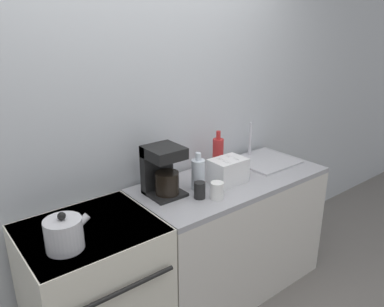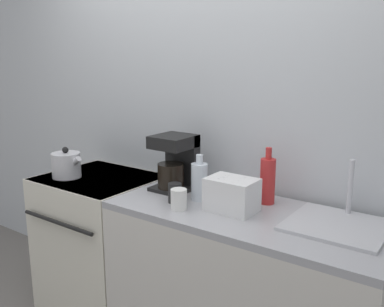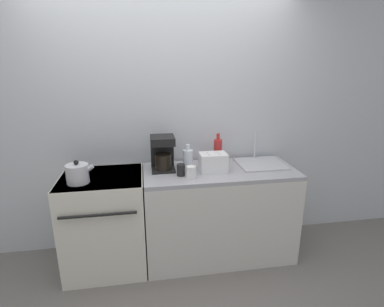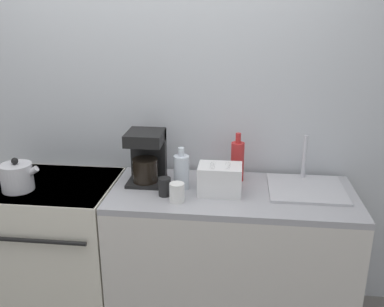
{
  "view_description": "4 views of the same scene",
  "coord_description": "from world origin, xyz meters",
  "px_view_note": "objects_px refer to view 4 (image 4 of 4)",
  "views": [
    {
      "loc": [
        -1.22,
        -1.39,
        1.93
      ],
      "look_at": [
        0.16,
        0.33,
        1.15
      ],
      "focal_mm": 35.0,
      "sensor_mm": 36.0,
      "label": 1
    },
    {
      "loc": [
        1.44,
        -1.47,
        1.65
      ],
      "look_at": [
        0.15,
        0.34,
        1.14
      ],
      "focal_mm": 40.0,
      "sensor_mm": 36.0,
      "label": 2
    },
    {
      "loc": [
        -0.18,
        -2.22,
        1.84
      ],
      "look_at": [
        0.24,
        0.31,
        1.06
      ],
      "focal_mm": 28.0,
      "sensor_mm": 36.0,
      "label": 3
    },
    {
      "loc": [
        0.53,
        -1.95,
        1.89
      ],
      "look_at": [
        0.26,
        0.38,
        1.09
      ],
      "focal_mm": 40.0,
      "sensor_mm": 36.0,
      "label": 4
    }
  ],
  "objects_px": {
    "toaster": "(220,179)",
    "cup_white": "(177,192)",
    "stove": "(62,247)",
    "kettle": "(17,177)",
    "coffee_maker": "(147,156)",
    "cup_black": "(165,187)",
    "bottle_red": "(237,161)",
    "bottle_clear": "(181,171)"
  },
  "relations": [
    {
      "from": "toaster",
      "to": "stove",
      "type": "bearing_deg",
      "value": 178.57
    },
    {
      "from": "stove",
      "to": "cup_white",
      "type": "xyz_separation_m",
      "value": [
        0.77,
        -0.16,
        0.49
      ]
    },
    {
      "from": "stove",
      "to": "cup_black",
      "type": "xyz_separation_m",
      "value": [
        0.69,
        -0.09,
        0.49
      ]
    },
    {
      "from": "bottle_clear",
      "to": "cup_white",
      "type": "height_order",
      "value": "bottle_clear"
    },
    {
      "from": "coffee_maker",
      "to": "cup_black",
      "type": "xyz_separation_m",
      "value": [
        0.14,
        -0.19,
        -0.11
      ]
    },
    {
      "from": "stove",
      "to": "kettle",
      "type": "distance_m",
      "value": 0.55
    },
    {
      "from": "stove",
      "to": "kettle",
      "type": "bearing_deg",
      "value": -145.01
    },
    {
      "from": "stove",
      "to": "cup_black",
      "type": "height_order",
      "value": "cup_black"
    },
    {
      "from": "bottle_clear",
      "to": "bottle_red",
      "type": "height_order",
      "value": "bottle_red"
    },
    {
      "from": "toaster",
      "to": "coffee_maker",
      "type": "distance_m",
      "value": 0.47
    },
    {
      "from": "bottle_clear",
      "to": "bottle_red",
      "type": "relative_size",
      "value": 0.83
    },
    {
      "from": "toaster",
      "to": "cup_black",
      "type": "xyz_separation_m",
      "value": [
        -0.3,
        -0.07,
        -0.03
      ]
    },
    {
      "from": "kettle",
      "to": "toaster",
      "type": "height_order",
      "value": "kettle"
    },
    {
      "from": "stove",
      "to": "kettle",
      "type": "height_order",
      "value": "kettle"
    },
    {
      "from": "coffee_maker",
      "to": "bottle_red",
      "type": "height_order",
      "value": "coffee_maker"
    },
    {
      "from": "bottle_clear",
      "to": "cup_white",
      "type": "distance_m",
      "value": 0.19
    },
    {
      "from": "kettle",
      "to": "bottle_clear",
      "type": "xyz_separation_m",
      "value": [
        0.93,
        0.13,
        0.02
      ]
    },
    {
      "from": "toaster",
      "to": "cup_white",
      "type": "bearing_deg",
      "value": -148.09
    },
    {
      "from": "kettle",
      "to": "cup_black",
      "type": "height_order",
      "value": "kettle"
    },
    {
      "from": "coffee_maker",
      "to": "cup_white",
      "type": "height_order",
      "value": "coffee_maker"
    },
    {
      "from": "stove",
      "to": "coffee_maker",
      "type": "bearing_deg",
      "value": 10.47
    },
    {
      "from": "bottle_red",
      "to": "cup_white",
      "type": "height_order",
      "value": "bottle_red"
    },
    {
      "from": "bottle_red",
      "to": "cup_white",
      "type": "bearing_deg",
      "value": -132.76
    },
    {
      "from": "stove",
      "to": "bottle_clear",
      "type": "bearing_deg",
      "value": 1.32
    },
    {
      "from": "cup_white",
      "to": "coffee_maker",
      "type": "bearing_deg",
      "value": 129.91
    },
    {
      "from": "toaster",
      "to": "cup_white",
      "type": "xyz_separation_m",
      "value": [
        -0.22,
        -0.14,
        -0.03
      ]
    },
    {
      "from": "cup_white",
      "to": "cup_black",
      "type": "xyz_separation_m",
      "value": [
        -0.08,
        0.07,
        -0.0
      ]
    },
    {
      "from": "bottle_red",
      "to": "cup_white",
      "type": "xyz_separation_m",
      "value": [
        -0.32,
        -0.34,
        -0.07
      ]
    },
    {
      "from": "bottle_red",
      "to": "kettle",
      "type": "bearing_deg",
      "value": -166.75
    },
    {
      "from": "bottle_clear",
      "to": "cup_black",
      "type": "height_order",
      "value": "bottle_clear"
    },
    {
      "from": "coffee_maker",
      "to": "cup_black",
      "type": "height_order",
      "value": "coffee_maker"
    },
    {
      "from": "cup_white",
      "to": "cup_black",
      "type": "height_order",
      "value": "cup_white"
    },
    {
      "from": "bottle_clear",
      "to": "toaster",
      "type": "bearing_deg",
      "value": -10.71
    },
    {
      "from": "toaster",
      "to": "bottle_red",
      "type": "xyz_separation_m",
      "value": [
        0.09,
        0.2,
        0.04
      ]
    },
    {
      "from": "kettle",
      "to": "coffee_maker",
      "type": "relative_size",
      "value": 0.71
    },
    {
      "from": "cup_black",
      "to": "kettle",
      "type": "bearing_deg",
      "value": -178.59
    },
    {
      "from": "kettle",
      "to": "cup_white",
      "type": "xyz_separation_m",
      "value": [
        0.93,
        -0.05,
        -0.03
      ]
    },
    {
      "from": "stove",
      "to": "toaster",
      "type": "height_order",
      "value": "toaster"
    },
    {
      "from": "toaster",
      "to": "bottle_clear",
      "type": "xyz_separation_m",
      "value": [
        -0.22,
        0.04,
        0.02
      ]
    },
    {
      "from": "kettle",
      "to": "toaster",
      "type": "relative_size",
      "value": 0.93
    },
    {
      "from": "stove",
      "to": "bottle_clear",
      "type": "distance_m",
      "value": 0.94
    },
    {
      "from": "toaster",
      "to": "coffee_maker",
      "type": "height_order",
      "value": "coffee_maker"
    }
  ]
}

